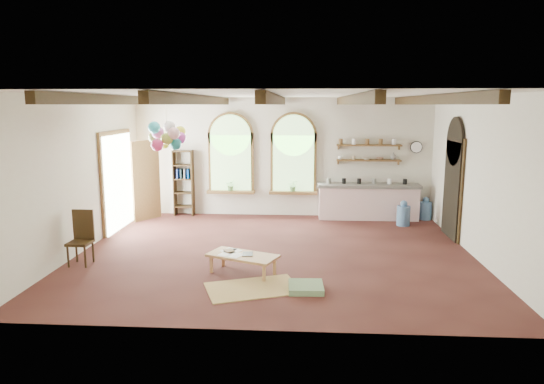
# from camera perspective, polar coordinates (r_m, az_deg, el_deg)

# --- Properties ---
(floor) EXTENTS (8.00, 8.00, 0.00)m
(floor) POSITION_cam_1_polar(r_m,az_deg,el_deg) (10.06, 0.37, -7.16)
(floor) COLOR #512721
(floor) RESTS_ON ground
(ceiling_beams) EXTENTS (6.20, 6.80, 0.18)m
(ceiling_beams) POSITION_cam_1_polar(r_m,az_deg,el_deg) (9.60, 0.39, 10.79)
(ceiling_beams) COLOR #372611
(ceiling_beams) RESTS_ON ceiling
(window_left) EXTENTS (1.30, 0.28, 2.20)m
(window_left) POSITION_cam_1_polar(r_m,az_deg,el_deg) (13.23, -4.86, 4.23)
(window_left) COLOR brown
(window_left) RESTS_ON floor
(window_right) EXTENTS (1.30, 0.28, 2.20)m
(window_right) POSITION_cam_1_polar(r_m,az_deg,el_deg) (13.09, 2.54, 4.19)
(window_right) COLOR brown
(window_right) RESTS_ON floor
(left_doorway) EXTENTS (0.10, 1.90, 2.50)m
(left_doorway) POSITION_cam_1_polar(r_m,az_deg,el_deg) (12.38, -17.71, 1.12)
(left_doorway) COLOR brown
(left_doorway) RESTS_ON floor
(right_doorway) EXTENTS (0.10, 1.30, 2.40)m
(right_doorway) POSITION_cam_1_polar(r_m,az_deg,el_deg) (11.76, 20.41, 0.25)
(right_doorway) COLOR black
(right_doorway) RESTS_ON floor
(kitchen_counter) EXTENTS (2.68, 0.62, 0.94)m
(kitchen_counter) POSITION_cam_1_polar(r_m,az_deg,el_deg) (13.15, 11.23, -1.06)
(kitchen_counter) COLOR silver
(kitchen_counter) RESTS_ON floor
(wall_shelf_lower) EXTENTS (1.70, 0.24, 0.04)m
(wall_shelf_lower) POSITION_cam_1_polar(r_m,az_deg,el_deg) (13.17, 11.29, 3.68)
(wall_shelf_lower) COLOR brown
(wall_shelf_lower) RESTS_ON wall_back
(wall_shelf_upper) EXTENTS (1.70, 0.24, 0.04)m
(wall_shelf_upper) POSITION_cam_1_polar(r_m,az_deg,el_deg) (13.13, 11.35, 5.41)
(wall_shelf_upper) COLOR brown
(wall_shelf_upper) RESTS_ON wall_back
(wall_clock) EXTENTS (0.32, 0.04, 0.32)m
(wall_clock) POSITION_cam_1_polar(r_m,az_deg,el_deg) (13.43, 16.61, 5.08)
(wall_clock) COLOR black
(wall_clock) RESTS_ON wall_back
(bookshelf) EXTENTS (0.53, 0.32, 1.80)m
(bookshelf) POSITION_cam_1_polar(r_m,az_deg,el_deg) (13.47, -10.36, 1.07)
(bookshelf) COLOR #372611
(bookshelf) RESTS_ON floor
(coffee_table) EXTENTS (1.38, 1.01, 0.36)m
(coffee_table) POSITION_cam_1_polar(r_m,az_deg,el_deg) (8.79, -3.47, -7.62)
(coffee_table) COLOR tan
(coffee_table) RESTS_ON floor
(side_chair) EXTENTS (0.42, 0.42, 1.04)m
(side_chair) POSITION_cam_1_polar(r_m,az_deg,el_deg) (9.96, -21.55, -6.27)
(side_chair) COLOR #372611
(side_chair) RESTS_ON floor
(floor_mat) EXTENTS (1.73, 1.39, 0.02)m
(floor_mat) POSITION_cam_1_polar(r_m,az_deg,el_deg) (8.20, -2.25, -11.24)
(floor_mat) COLOR #D5BE6A
(floor_mat) RESTS_ON floor
(floor_cushion) EXTENTS (0.59, 0.59, 0.10)m
(floor_cushion) POSITION_cam_1_polar(r_m,az_deg,el_deg) (8.14, 4.00, -11.11)
(floor_cushion) COLOR gray
(floor_cushion) RESTS_ON floor
(water_jug_a) EXTENTS (0.33, 0.33, 0.64)m
(water_jug_a) POSITION_cam_1_polar(r_m,az_deg,el_deg) (12.65, 15.20, -2.59)
(water_jug_a) COLOR #507CAC
(water_jug_a) RESTS_ON floor
(water_jug_b) EXTENTS (0.31, 0.31, 0.61)m
(water_jug_b) POSITION_cam_1_polar(r_m,az_deg,el_deg) (13.48, 17.61, -2.01)
(water_jug_b) COLOR #507CAC
(water_jug_b) RESTS_ON floor
(balloon_cluster) EXTENTS (0.85, 0.91, 1.16)m
(balloon_cluster) POSITION_cam_1_polar(r_m,az_deg,el_deg) (10.82, -12.28, 6.43)
(balloon_cluster) COLOR white
(balloon_cluster) RESTS_ON floor
(table_book) EXTENTS (0.25, 0.28, 0.02)m
(table_book) POSITION_cam_1_polar(r_m,az_deg,el_deg) (8.96, -5.56, -6.94)
(table_book) COLOR olive
(table_book) RESTS_ON coffee_table
(tablet) EXTENTS (0.20, 0.28, 0.01)m
(tablet) POSITION_cam_1_polar(r_m,az_deg,el_deg) (8.78, -2.90, -7.30)
(tablet) COLOR black
(tablet) RESTS_ON coffee_table
(potted_plant_left) EXTENTS (0.27, 0.23, 0.30)m
(potted_plant_left) POSITION_cam_1_polar(r_m,az_deg,el_deg) (13.23, -4.88, 0.81)
(potted_plant_left) COLOR #598C4C
(potted_plant_left) RESTS_ON window_left
(potted_plant_right) EXTENTS (0.27, 0.23, 0.30)m
(potted_plant_right) POSITION_cam_1_polar(r_m,az_deg,el_deg) (13.09, 2.50, 0.74)
(potted_plant_right) COLOR #598C4C
(potted_plant_right) RESTS_ON window_right
(shelf_cup_a) EXTENTS (0.12, 0.10, 0.10)m
(shelf_cup_a) POSITION_cam_1_polar(r_m,az_deg,el_deg) (13.08, 8.03, 4.04)
(shelf_cup_a) COLOR white
(shelf_cup_a) RESTS_ON wall_shelf_lower
(shelf_cup_b) EXTENTS (0.10, 0.10, 0.09)m
(shelf_cup_b) POSITION_cam_1_polar(r_m,az_deg,el_deg) (13.11, 9.56, 4.00)
(shelf_cup_b) COLOR beige
(shelf_cup_b) RESTS_ON wall_shelf_lower
(shelf_bowl_a) EXTENTS (0.22, 0.22, 0.05)m
(shelf_bowl_a) POSITION_cam_1_polar(r_m,az_deg,el_deg) (13.16, 11.08, 3.89)
(shelf_bowl_a) COLOR beige
(shelf_bowl_a) RESTS_ON wall_shelf_lower
(shelf_bowl_b) EXTENTS (0.20, 0.20, 0.06)m
(shelf_bowl_b) POSITION_cam_1_polar(r_m,az_deg,el_deg) (13.21, 12.59, 3.87)
(shelf_bowl_b) COLOR #8C664C
(shelf_bowl_b) RESTS_ON wall_shelf_lower
(shelf_vase) EXTENTS (0.18, 0.18, 0.19)m
(shelf_vase) POSITION_cam_1_polar(r_m,az_deg,el_deg) (13.26, 14.10, 4.12)
(shelf_vase) COLOR slate
(shelf_vase) RESTS_ON wall_shelf_lower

